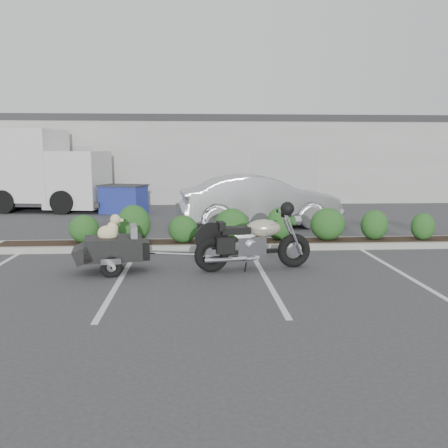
{
  "coord_description": "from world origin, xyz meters",
  "views": [
    {
      "loc": [
        -0.11,
        -9.28,
        2.33
      ],
      "look_at": [
        0.54,
        1.13,
        0.75
      ],
      "focal_mm": 38.0,
      "sensor_mm": 36.0,
      "label": 1
    }
  ],
  "objects": [
    {
      "name": "ground",
      "position": [
        0.0,
        0.0,
        0.0
      ],
      "size": [
        90.0,
        90.0,
        0.0
      ],
      "primitive_type": "plane",
      "color": "#38383A",
      "rests_on": "ground"
    },
    {
      "name": "delivery_truck",
      "position": [
        -7.08,
        10.4,
        1.55
      ],
      "size": [
        7.33,
        3.39,
        3.23
      ],
      "rotation": [
        0.0,
        0.0,
        -0.16
      ],
      "color": "silver",
      "rests_on": "ground"
    },
    {
      "name": "sedan",
      "position": [
        1.94,
        5.51,
        0.82
      ],
      "size": [
        5.13,
        2.27,
        1.64
      ],
      "primitive_type": "imported",
      "rotation": [
        0.0,
        0.0,
        1.68
      ],
      "color": "#B2B1B9",
      "rests_on": "ground"
    },
    {
      "name": "building",
      "position": [
        0.0,
        17.0,
        2.0
      ],
      "size": [
        26.0,
        10.0,
        4.0
      ],
      "primitive_type": "cube",
      "color": "#9EA099",
      "rests_on": "ground"
    },
    {
      "name": "planter_kerb",
      "position": [
        1.0,
        2.2,
        0.07
      ],
      "size": [
        12.0,
        1.0,
        0.15
      ],
      "primitive_type": "cube",
      "color": "#9E9E93",
      "rests_on": "ground"
    },
    {
      "name": "motorcycle",
      "position": [
        1.06,
        -0.06,
        0.56
      ],
      "size": [
        2.41,
        0.96,
        1.39
      ],
      "rotation": [
        0.0,
        0.0,
        0.17
      ],
      "color": "black",
      "rests_on": "ground"
    },
    {
      "name": "dumpster",
      "position": [
        -2.85,
        9.11,
        0.56
      ],
      "size": [
        1.97,
        1.66,
        1.1
      ],
      "rotation": [
        0.0,
        0.0,
        -0.35
      ],
      "color": "navy",
      "rests_on": "ground"
    },
    {
      "name": "pet_trailer",
      "position": [
        -1.73,
        -0.04,
        0.49
      ],
      "size": [
        1.95,
        1.11,
        1.15
      ],
      "rotation": [
        0.0,
        0.0,
        0.17
      ],
      "color": "black",
      "rests_on": "ground"
    }
  ]
}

